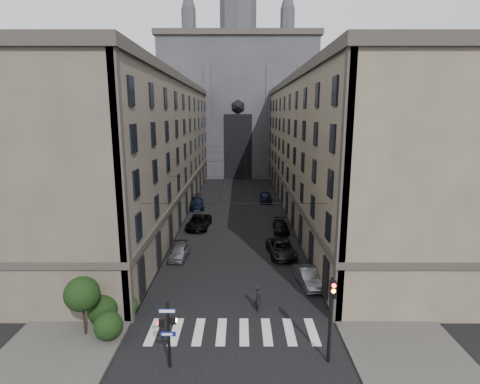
{
  "coord_description": "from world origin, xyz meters",
  "views": [
    {
      "loc": [
        0.49,
        -17.25,
        14.09
      ],
      "look_at": [
        0.47,
        10.98,
        8.17
      ],
      "focal_mm": 28.0,
      "sensor_mm": 36.0,
      "label": 1
    }
  ],
  "objects_px": {
    "pedestrian_signal_left": "(168,330)",
    "car_left_midfar": "(199,222)",
    "pedestrian": "(258,298)",
    "car_left_far": "(196,203)",
    "car_right_midfar": "(281,226)",
    "traffic_light_right": "(331,310)",
    "car_left_midnear": "(180,249)",
    "car_right_near": "(308,277)",
    "gothic_tower": "(238,98)",
    "car_right_far": "(266,197)",
    "car_left_near": "(180,252)",
    "car_right_midnear": "(281,248)"
  },
  "relations": [
    {
      "from": "car_right_near",
      "to": "car_right_midfar",
      "type": "height_order",
      "value": "car_right_near"
    },
    {
      "from": "car_left_far",
      "to": "car_right_midfar",
      "type": "xyz_separation_m",
      "value": [
        11.61,
        -11.62,
        -0.15
      ]
    },
    {
      "from": "car_left_far",
      "to": "car_right_far",
      "type": "bearing_deg",
      "value": 13.26
    },
    {
      "from": "gothic_tower",
      "to": "pedestrian_signal_left",
      "type": "bearing_deg",
      "value": -92.74
    },
    {
      "from": "car_left_midfar",
      "to": "car_right_far",
      "type": "xyz_separation_m",
      "value": [
        9.34,
        14.36,
        0.02
      ]
    },
    {
      "from": "traffic_light_right",
      "to": "car_right_midnear",
      "type": "xyz_separation_m",
      "value": [
        -0.95,
        16.64,
        -2.54
      ]
    },
    {
      "from": "pedestrian_signal_left",
      "to": "traffic_light_right",
      "type": "xyz_separation_m",
      "value": [
        9.11,
        0.42,
        0.97
      ]
    },
    {
      "from": "car_right_midnear",
      "to": "pedestrian",
      "type": "xyz_separation_m",
      "value": [
        -2.87,
        -10.82,
        0.22
      ]
    },
    {
      "from": "pedestrian_signal_left",
      "to": "car_left_midfar",
      "type": "xyz_separation_m",
      "value": [
        -1.19,
        26.33,
        -1.54
      ]
    },
    {
      "from": "car_left_midfar",
      "to": "car_right_near",
      "type": "relative_size",
      "value": 1.33
    },
    {
      "from": "gothic_tower",
      "to": "car_left_midfar",
      "type": "bearing_deg",
      "value": -95.71
    },
    {
      "from": "traffic_light_right",
      "to": "car_left_midnear",
      "type": "bearing_deg",
      "value": 123.81
    },
    {
      "from": "car_right_midfar",
      "to": "pedestrian",
      "type": "relative_size",
      "value": 2.28
    },
    {
      "from": "car_left_midnear",
      "to": "car_left_far",
      "type": "relative_size",
      "value": 0.73
    },
    {
      "from": "pedestrian",
      "to": "car_left_midfar",
      "type": "bearing_deg",
      "value": 1.99
    },
    {
      "from": "traffic_light_right",
      "to": "car_right_far",
      "type": "distance_m",
      "value": 40.36
    },
    {
      "from": "car_left_midfar",
      "to": "car_right_midfar",
      "type": "bearing_deg",
      "value": -3.38
    },
    {
      "from": "traffic_light_right",
      "to": "car_left_far",
      "type": "bearing_deg",
      "value": 108.09
    },
    {
      "from": "car_right_far",
      "to": "car_right_midnear",
      "type": "bearing_deg",
      "value": -87.34
    },
    {
      "from": "car_left_midfar",
      "to": "car_right_far",
      "type": "relative_size",
      "value": 1.2
    },
    {
      "from": "car_left_near",
      "to": "car_left_far",
      "type": "height_order",
      "value": "car_left_far"
    },
    {
      "from": "car_left_midnear",
      "to": "car_left_midfar",
      "type": "relative_size",
      "value": 0.71
    },
    {
      "from": "car_left_near",
      "to": "car_left_midnear",
      "type": "relative_size",
      "value": 1.0
    },
    {
      "from": "car_left_midnear",
      "to": "car_right_midnear",
      "type": "xyz_separation_m",
      "value": [
        10.3,
        -0.16,
        0.09
      ]
    },
    {
      "from": "pedestrian_signal_left",
      "to": "car_left_far",
      "type": "distance_m",
      "value": 36.68
    },
    {
      "from": "car_left_near",
      "to": "pedestrian",
      "type": "distance_m",
      "value": 12.42
    },
    {
      "from": "car_right_far",
      "to": "car_left_far",
      "type": "bearing_deg",
      "value": -156.46
    },
    {
      "from": "traffic_light_right",
      "to": "car_left_midnear",
      "type": "relative_size",
      "value": 1.3
    },
    {
      "from": "pedestrian_signal_left",
      "to": "traffic_light_right",
      "type": "height_order",
      "value": "traffic_light_right"
    },
    {
      "from": "gothic_tower",
      "to": "car_right_far",
      "type": "bearing_deg",
      "value": -81.96
    },
    {
      "from": "car_left_midnear",
      "to": "car_left_far",
      "type": "xyz_separation_m",
      "value": [
        -0.55,
        19.33,
        0.13
      ]
    },
    {
      "from": "car_left_midfar",
      "to": "car_right_near",
      "type": "height_order",
      "value": "car_left_midfar"
    },
    {
      "from": "car_right_far",
      "to": "pedestrian",
      "type": "height_order",
      "value": "pedestrian"
    },
    {
      "from": "car_right_midnear",
      "to": "pedestrian",
      "type": "height_order",
      "value": "pedestrian"
    },
    {
      "from": "gothic_tower",
      "to": "car_right_near",
      "type": "bearing_deg",
      "value": -84.39
    },
    {
      "from": "pedestrian_signal_left",
      "to": "car_right_far",
      "type": "xyz_separation_m",
      "value": [
        8.14,
        40.69,
        -1.52
      ]
    },
    {
      "from": "car_right_midfar",
      "to": "gothic_tower",
      "type": "bearing_deg",
      "value": 97.93
    },
    {
      "from": "car_left_near",
      "to": "pedestrian",
      "type": "height_order",
      "value": "pedestrian"
    },
    {
      "from": "car_left_near",
      "to": "car_left_midnear",
      "type": "height_order",
      "value": "car_left_near"
    },
    {
      "from": "car_left_midfar",
      "to": "car_right_midfar",
      "type": "xyz_separation_m",
      "value": [
        10.12,
        -1.4,
        -0.14
      ]
    },
    {
      "from": "car_left_midnear",
      "to": "car_right_midnear",
      "type": "distance_m",
      "value": 10.3
    },
    {
      "from": "car_right_near",
      "to": "gothic_tower",
      "type": "bearing_deg",
      "value": 88.39
    },
    {
      "from": "car_left_midfar",
      "to": "car_right_near",
      "type": "bearing_deg",
      "value": -51.15
    },
    {
      "from": "car_left_midnear",
      "to": "pedestrian",
      "type": "bearing_deg",
      "value": -59.96
    },
    {
      "from": "car_right_midfar",
      "to": "pedestrian",
      "type": "distance_m",
      "value": 19.03
    },
    {
      "from": "car_left_midnear",
      "to": "pedestrian",
      "type": "height_order",
      "value": "pedestrian"
    },
    {
      "from": "car_left_midfar",
      "to": "car_left_far",
      "type": "relative_size",
      "value": 1.03
    },
    {
      "from": "gothic_tower",
      "to": "pedestrian",
      "type": "distance_m",
      "value": 69.31
    },
    {
      "from": "car_right_midfar",
      "to": "car_right_far",
      "type": "relative_size",
      "value": 0.95
    },
    {
      "from": "car_left_midfar",
      "to": "car_right_midfar",
      "type": "height_order",
      "value": "car_left_midfar"
    }
  ]
}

